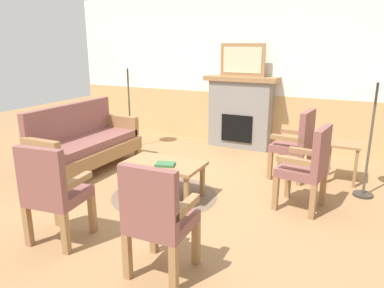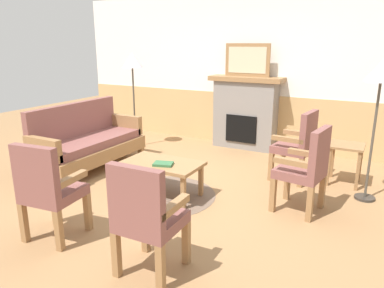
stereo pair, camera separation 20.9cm
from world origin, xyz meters
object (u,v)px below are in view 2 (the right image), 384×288
fireplace (245,112)px  side_table (346,153)px  coffee_table (163,166)px  framed_picture (247,60)px  book_on_table (163,164)px  floor_lamp_by_couch (132,66)px  armchair_by_window_left (298,143)px  floor_lamp_by_chairs (381,80)px  armchair_near_fireplace (307,166)px  couch (88,143)px  armchair_front_left (48,187)px  armchair_front_center (146,215)px

fireplace → side_table: size_ratio=2.36×
fireplace → coffee_table: (-0.12, -2.54, -0.27)m
framed_picture → book_on_table: (-0.04, -2.64, -1.10)m
framed_picture → floor_lamp_by_couch: size_ratio=0.48×
framed_picture → book_on_table: 2.86m
armchair_by_window_left → floor_lamp_by_chairs: 1.30m
armchair_by_window_left → side_table: size_ratio=1.78×
framed_picture → armchair_near_fireplace: framed_picture is taller
framed_picture → fireplace: bearing=-90.0°
floor_lamp_by_couch → side_table: bearing=-2.2°
couch → armchair_by_window_left: 3.05m
framed_picture → side_table: 2.38m
floor_lamp_by_couch → armchair_front_left: bearing=-67.0°
armchair_near_fireplace → fireplace: bearing=125.3°
armchair_front_left → floor_lamp_by_chairs: (2.61, 2.49, 0.91)m
armchair_near_fireplace → floor_lamp_by_chairs: bearing=49.5°
armchair_near_fireplace → armchair_front_left: bearing=-138.4°
book_on_table → armchair_by_window_left: bearing=48.2°
coffee_table → armchair_front_left: size_ratio=0.98×
framed_picture → side_table: size_ratio=1.45×
side_table → armchair_near_fireplace: bearing=-104.6°
armchair_front_left → side_table: bearing=51.6°
armchair_near_fireplace → book_on_table: bearing=-163.0°
armchair_by_window_left → couch: bearing=-160.9°
armchair_front_center → side_table: size_ratio=1.78×
armchair_front_left → couch: bearing=124.1°
coffee_table → book_on_table: book_on_table is taller
fireplace → armchair_front_left: size_ratio=1.33×
fireplace → couch: 2.78m
side_table → floor_lamp_by_couch: size_ratio=0.33×
side_table → floor_lamp_by_chairs: floor_lamp_by_chairs is taller
floor_lamp_by_couch → floor_lamp_by_chairs: (3.91, -0.56, 0.00)m
framed_picture → couch: (-1.66, -2.22, -1.16)m
floor_lamp_by_chairs → side_table: bearing=125.8°
framed_picture → book_on_table: framed_picture is taller
book_on_table → floor_lamp_by_chairs: (2.17, 1.18, 1.00)m
coffee_table → armchair_by_window_left: (1.34, 1.32, 0.15)m
armchair_front_center → floor_lamp_by_chairs: size_ratio=0.58×
coffee_table → floor_lamp_by_chairs: bearing=25.8°
book_on_table → armchair_front_left: size_ratio=0.23×
book_on_table → armchair_front_center: (0.70, -1.33, 0.08)m
framed_picture → armchair_by_window_left: 2.01m
coffee_table → armchair_front_center: bearing=-61.6°
fireplace → armchair_front_center: size_ratio=1.33×
armchair_near_fireplace → floor_lamp_by_chairs: size_ratio=0.58×
coffee_table → armchair_by_window_left: 1.89m
framed_picture → couch: bearing=-126.8°
couch → floor_lamp_by_chairs: 4.00m
fireplace → couch: (-1.66, -2.22, -0.26)m
armchair_near_fireplace → floor_lamp_by_chairs: floor_lamp_by_chairs is taller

